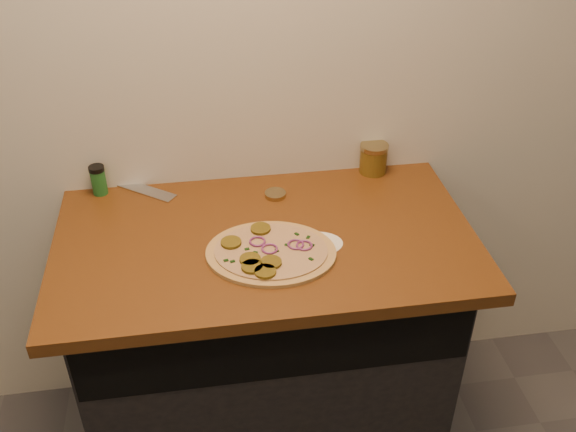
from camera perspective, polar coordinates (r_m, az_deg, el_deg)
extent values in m
cube|color=beige|center=(1.92, -3.57, 15.14)|extent=(4.00, 0.02, 2.70)
cube|color=black|center=(2.17, -1.88, -11.28)|extent=(1.10, 0.60, 0.86)
cube|color=brown|center=(1.85, -2.02, -2.19)|extent=(1.20, 0.70, 0.04)
cylinder|color=tan|center=(1.76, -1.52, -3.29)|extent=(0.41, 0.41, 0.01)
cylinder|color=beige|center=(1.76, -1.53, -3.09)|extent=(0.35, 0.35, 0.00)
cylinder|color=brown|center=(1.78, -5.08, -2.36)|extent=(0.06, 0.06, 0.01)
cylinder|color=brown|center=(1.71, -1.52, -4.14)|extent=(0.06, 0.06, 0.01)
cylinder|color=brown|center=(1.69, -3.22, -4.52)|extent=(0.06, 0.06, 0.01)
cylinder|color=brown|center=(1.68, -2.03, -4.96)|extent=(0.06, 0.06, 0.01)
cylinder|color=brown|center=(1.83, -2.45, -1.13)|extent=(0.06, 0.06, 0.01)
cylinder|color=brown|center=(1.72, -3.38, -3.88)|extent=(0.06, 0.06, 0.01)
torus|color=#712A68|center=(1.78, -2.74, -2.27)|extent=(0.05, 0.05, 0.01)
torus|color=#712A68|center=(1.75, -1.65, -2.92)|extent=(0.05, 0.05, 0.01)
torus|color=#712A68|center=(1.77, 1.45, -2.62)|extent=(0.05, 0.05, 0.01)
torus|color=#712A68|center=(1.77, 0.69, -2.53)|extent=(0.05, 0.05, 0.01)
cube|color=black|center=(1.77, 2.15, -2.58)|extent=(0.02, 0.01, 0.00)
cube|color=black|center=(1.72, -5.54, -3.95)|extent=(0.01, 0.01, 0.00)
cube|color=black|center=(1.80, 1.80, -1.89)|extent=(0.01, 0.02, 0.00)
cube|color=black|center=(1.75, -2.92, -3.26)|extent=(0.02, 0.01, 0.00)
cube|color=black|center=(1.69, -3.60, -4.63)|extent=(0.02, 0.01, 0.00)
cube|color=black|center=(1.75, -0.99, -3.07)|extent=(0.01, 0.01, 0.00)
cube|color=black|center=(1.77, -0.08, -2.58)|extent=(0.02, 0.01, 0.00)
cube|color=black|center=(1.72, -4.96, -4.04)|extent=(0.01, 0.01, 0.00)
cube|color=black|center=(1.73, -1.16, -3.68)|extent=(0.01, 0.02, 0.00)
cube|color=black|center=(1.76, -3.67, -2.94)|extent=(0.01, 0.01, 0.00)
cube|color=black|center=(1.81, 0.79, -1.61)|extent=(0.01, 0.02, 0.00)
cube|color=black|center=(1.72, 2.06, -3.84)|extent=(0.01, 0.02, 0.00)
cube|color=#B7BAC1|center=(2.09, -12.89, 2.34)|extent=(0.22, 0.19, 0.01)
cube|color=black|center=(2.19, -16.30, 3.59)|extent=(0.12, 0.10, 0.02)
cylinder|color=#9C895A|center=(2.00, -1.13, 1.93)|extent=(0.08, 0.08, 0.01)
cylinder|color=maroon|center=(2.13, 7.59, 4.93)|extent=(0.09, 0.09, 0.09)
cylinder|color=#9C895A|center=(2.11, 7.69, 6.12)|extent=(0.09, 0.09, 0.01)
cylinder|color=#1D5E24|center=(2.08, -16.46, 2.91)|extent=(0.05, 0.05, 0.08)
cylinder|color=black|center=(2.06, -16.68, 4.05)|extent=(0.05, 0.05, 0.01)
cylinder|color=silver|center=(1.80, 2.29, -2.49)|extent=(0.17, 0.17, 0.00)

